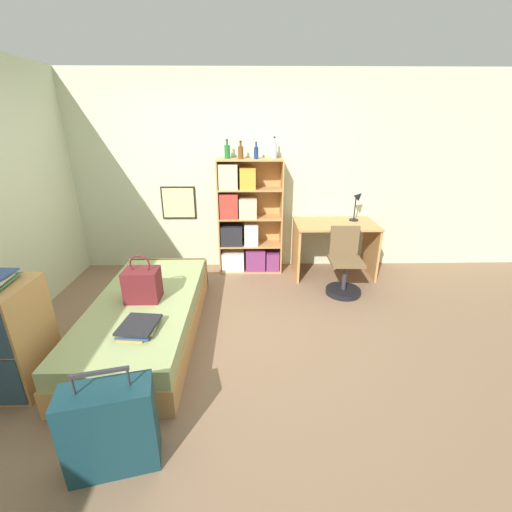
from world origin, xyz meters
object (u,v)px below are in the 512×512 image
(book_stack_on_bed, at_px, (139,326))
(bed, at_px, (147,316))
(handbag, at_px, (142,285))
(bottle_blue, at_px, (274,150))
(bottle_clear, at_px, (256,152))
(dresser, at_px, (6,338))
(desk, at_px, (334,240))
(bottle_brown, at_px, (241,152))
(bookcase, at_px, (244,223))
(desk_chair, at_px, (344,272))
(suitcase, at_px, (111,428))
(bottle_green, at_px, (227,151))
(desk_lamp, at_px, (358,201))

(book_stack_on_bed, bearing_deg, bed, 101.50)
(handbag, bearing_deg, book_stack_on_bed, -78.48)
(bottle_blue, bearing_deg, bottle_clear, -167.03)
(dresser, bearing_deg, desk, 34.82)
(bed, bearing_deg, bottle_brown, 59.69)
(desk, bearing_deg, bookcase, 172.39)
(book_stack_on_bed, relative_size, desk_chair, 0.45)
(bed, bearing_deg, desk_chair, 21.49)
(bottle_brown, distance_m, bottle_clear, 0.19)
(bed, relative_size, desk_chair, 2.57)
(suitcase, relative_size, bottle_green, 3.02)
(bottle_brown, relative_size, desk_chair, 0.27)
(suitcase, distance_m, desk, 3.43)
(dresser, bearing_deg, handbag, 37.69)
(handbag, relative_size, bottle_green, 1.93)
(desk, bearing_deg, suitcase, -124.97)
(dresser, distance_m, desk, 3.66)
(dresser, bearing_deg, bookcase, 51.39)
(suitcase, relative_size, bottle_clear, 3.39)
(bookcase, relative_size, bottle_brown, 6.95)
(book_stack_on_bed, distance_m, desk_chair, 2.49)
(bottle_clear, relative_size, desk, 0.20)
(handbag, bearing_deg, bottle_blue, 50.56)
(desk_lamp, bearing_deg, bottle_clear, 179.05)
(bottle_clear, bearing_deg, dresser, -131.31)
(dresser, xyz_separation_m, bookcase, (1.80, 2.25, 0.25))
(desk, bearing_deg, bed, -146.87)
(bed, bearing_deg, bookcase, 58.91)
(desk_chair, bearing_deg, desk_lamp, 66.72)
(book_stack_on_bed, relative_size, bottle_clear, 1.75)
(bed, bearing_deg, bottle_green, 65.14)
(bed, relative_size, desk, 1.97)
(book_stack_on_bed, xyz_separation_m, bottle_brown, (0.80, 2.10, 1.19))
(bed, distance_m, desk_chair, 2.32)
(bottle_clear, bearing_deg, bookcase, 171.82)
(handbag, xyz_separation_m, bottle_blue, (1.33, 1.62, 1.08))
(dresser, height_order, bottle_clear, bottle_clear)
(suitcase, bearing_deg, bed, 97.58)
(bottle_brown, relative_size, bottle_blue, 0.82)
(book_stack_on_bed, relative_size, bottle_blue, 1.37)
(dresser, bearing_deg, book_stack_on_bed, 8.61)
(book_stack_on_bed, bearing_deg, handbag, 101.52)
(desk_lamp, bearing_deg, book_stack_on_bed, -138.64)
(handbag, xyz_separation_m, book_stack_on_bed, (0.11, -0.52, -0.12))
(handbag, distance_m, suitcase, 1.42)
(dresser, bearing_deg, desk_lamp, 33.73)
(bed, distance_m, bottle_green, 2.26)
(desk, relative_size, desk_lamp, 2.60)
(book_stack_on_bed, relative_size, desk_lamp, 0.90)
(desk_lamp, bearing_deg, bed, -148.19)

